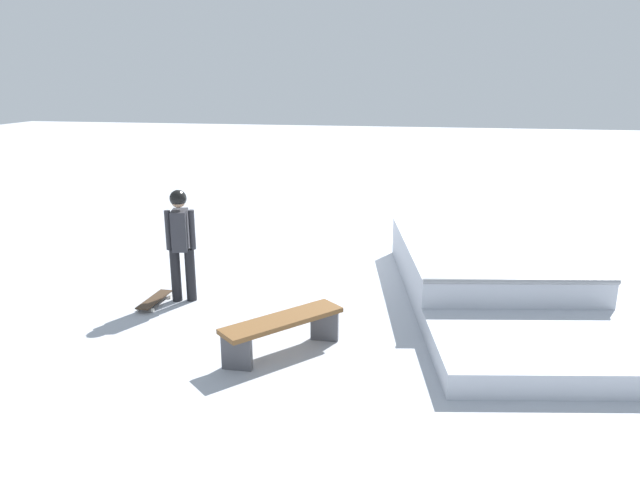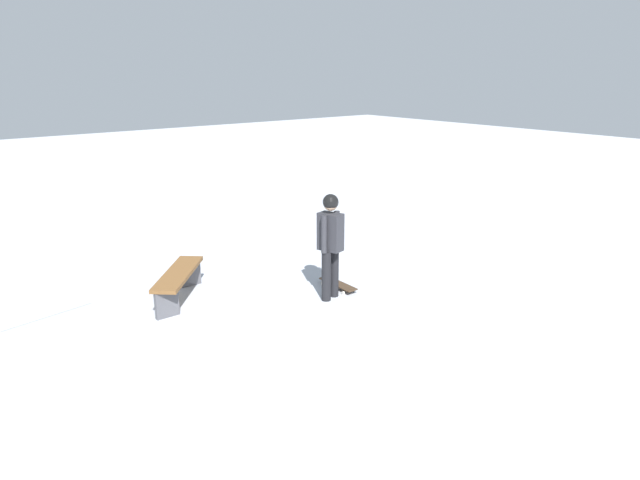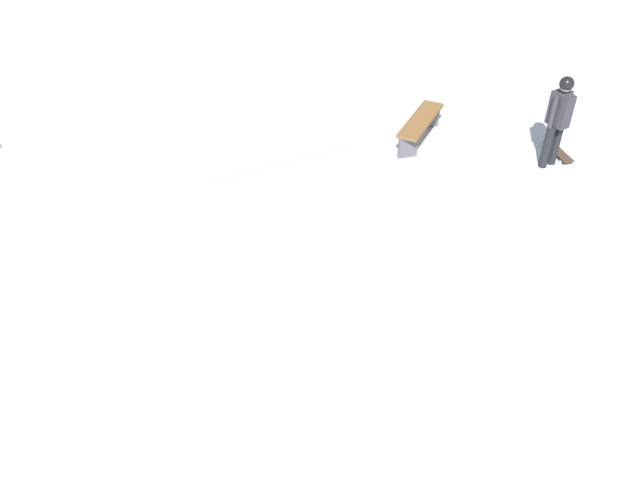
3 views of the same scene
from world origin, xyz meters
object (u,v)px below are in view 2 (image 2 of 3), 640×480
Objects in this scene: park_bench at (179,279)px; skate_ramp at (38,418)px; skater at (330,239)px; skateboard at (338,284)px.

skate_ramp is at bearing 133.41° from park_bench.
skater is 1.18× the size of park_bench.
skateboard is 0.55× the size of park_bench.
skate_ramp is at bearing 106.68° from skateboard.
skate_ramp is 3.96× the size of park_bench.
skater is at bearing 124.60° from skateboard.
park_bench is (2.57, -2.71, 0.04)m from skate_ramp.
skate_ramp reaches higher than park_bench.
park_bench is (1.22, 2.31, 0.28)m from skateboard.
skater is 2.14× the size of skateboard.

